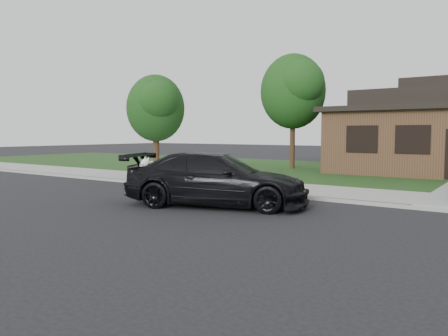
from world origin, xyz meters
The scene contains 7 objects.
ground centered at (0.00, 0.00, 0.00)m, with size 120.00×120.00×0.00m, color black.
sidewalk centered at (0.00, 5.00, 0.06)m, with size 60.00×3.00×0.12m, color gray.
curb centered at (0.00, 3.50, 0.06)m, with size 60.00×0.12×0.12m, color gray.
lawn centered at (0.00, 13.00, 0.07)m, with size 60.00×13.00×0.13m, color #193814.
sedan centered at (-1.07, 0.91, 0.77)m, with size 5.73×3.79×1.54m.
tree_0 centered at (-4.34, 12.88, 4.48)m, with size 3.78×3.60×6.34m.
tree_2 centered at (-7.38, 5.11, 3.27)m, with size 2.73×2.60×4.59m.
Camera 1 is at (6.26, -9.28, 2.10)m, focal length 35.00 mm.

